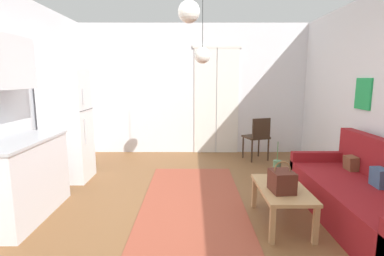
# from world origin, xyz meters

# --- Properties ---
(ground_plane) EXTENTS (5.28, 7.25, 0.10)m
(ground_plane) POSITION_xyz_m (0.00, 0.00, -0.05)
(ground_plane) COLOR brown
(wall_back) EXTENTS (4.88, 0.13, 2.70)m
(wall_back) POSITION_xyz_m (0.02, 3.37, 1.34)
(wall_back) COLOR silver
(wall_back) RESTS_ON ground_plane
(area_rug) EXTENTS (1.29, 3.05, 0.01)m
(area_rug) POSITION_xyz_m (-0.02, 0.56, 0.01)
(area_rug) COLOR #9E4733
(area_rug) RESTS_ON ground_plane
(couch) EXTENTS (0.84, 2.14, 0.89)m
(couch) POSITION_xyz_m (1.90, 0.15, 0.28)
(couch) COLOR maroon
(couch) RESTS_ON ground_plane
(coffee_table) EXTENTS (0.50, 0.90, 0.42)m
(coffee_table) POSITION_xyz_m (0.95, 0.14, 0.36)
(coffee_table) COLOR tan
(coffee_table) RESTS_ON ground_plane
(bamboo_vase) EXTENTS (0.09, 0.09, 0.46)m
(bamboo_vase) POSITION_xyz_m (0.94, 0.36, 0.54)
(bamboo_vase) COLOR #47704C
(bamboo_vase) RESTS_ON coffee_table
(handbag) EXTENTS (0.25, 0.29, 0.33)m
(handbag) POSITION_xyz_m (0.90, 0.03, 0.53)
(handbag) COLOR #512319
(handbag) RESTS_ON coffee_table
(refrigerator) EXTENTS (0.65, 0.58, 1.73)m
(refrigerator) POSITION_xyz_m (-1.96, 1.59, 0.87)
(refrigerator) COLOR white
(refrigerator) RESTS_ON ground_plane
(kitchen_counter) EXTENTS (0.64, 1.26, 2.05)m
(kitchen_counter) POSITION_xyz_m (-2.03, 0.30, 0.76)
(kitchen_counter) COLOR silver
(kitchen_counter) RESTS_ON ground_plane
(accent_chair) EXTENTS (0.53, 0.52, 0.84)m
(accent_chair) POSITION_xyz_m (1.24, 2.68, 0.49)
(accent_chair) COLOR #382619
(accent_chair) RESTS_ON ground_plane
(pendant_lamp_near) EXTENTS (0.22, 0.22, 0.58)m
(pendant_lamp_near) POSITION_xyz_m (-0.06, 0.17, 2.23)
(pendant_lamp_near) COLOR black
(pendant_lamp_far) EXTENTS (0.24, 0.24, 0.90)m
(pendant_lamp_far) POSITION_xyz_m (0.12, 1.55, 1.92)
(pendant_lamp_far) COLOR black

